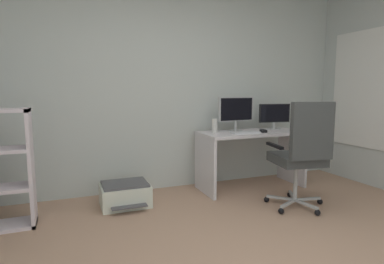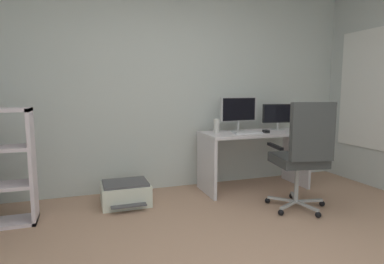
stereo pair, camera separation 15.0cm
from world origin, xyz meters
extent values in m
cube|color=silver|center=(0.00, 2.30, 1.37)|extent=(5.24, 0.10, 2.74)
cube|color=white|center=(2.62, 1.37, 1.25)|extent=(0.01, 1.19, 1.44)
cube|color=white|center=(2.61, 1.37, 1.25)|extent=(0.02, 1.27, 1.52)
cube|color=silver|center=(1.12, 1.85, 0.71)|extent=(1.31, 0.59, 0.04)
cube|color=silver|center=(0.49, 1.85, 0.34)|extent=(0.04, 0.57, 0.69)
cube|color=silver|center=(1.76, 1.85, 0.34)|extent=(0.04, 0.57, 0.69)
cylinder|color=#B2B5B7|center=(0.95, 1.95, 0.73)|extent=(0.18, 0.18, 0.01)
cylinder|color=#B2B5B7|center=(0.95, 1.95, 0.80)|extent=(0.03, 0.03, 0.13)
cube|color=#B7BABC|center=(0.95, 1.95, 1.00)|extent=(0.50, 0.08, 0.30)
cube|color=black|center=(0.95, 1.93, 1.00)|extent=(0.46, 0.05, 0.28)
cylinder|color=#B2B5B7|center=(1.53, 1.95, 0.73)|extent=(0.18, 0.18, 0.01)
cylinder|color=#B2B5B7|center=(1.53, 1.95, 0.78)|extent=(0.03, 0.03, 0.09)
cube|color=black|center=(1.53, 1.95, 0.94)|extent=(0.43, 0.10, 0.24)
cube|color=black|center=(1.53, 1.93, 0.94)|extent=(0.39, 0.07, 0.22)
cube|color=silver|center=(0.96, 1.73, 0.74)|extent=(0.34, 0.14, 0.02)
cube|color=black|center=(1.21, 1.72, 0.74)|extent=(0.08, 0.11, 0.03)
cylinder|color=silver|center=(0.63, 1.90, 0.81)|extent=(0.07, 0.07, 0.17)
cube|color=#B7BABC|center=(1.35, 1.06, 0.07)|extent=(0.30, 0.09, 0.02)
sphere|color=black|center=(1.50, 1.04, 0.03)|extent=(0.06, 0.06, 0.06)
cube|color=#B7BABC|center=(1.28, 1.22, 0.07)|extent=(0.17, 0.28, 0.02)
sphere|color=black|center=(1.35, 1.36, 0.03)|extent=(0.06, 0.06, 0.06)
cube|color=#B7BABC|center=(1.10, 1.20, 0.07)|extent=(0.23, 0.24, 0.02)
sphere|color=black|center=(1.00, 1.31, 0.03)|extent=(0.06, 0.06, 0.06)
cube|color=#B7BABC|center=(1.07, 1.03, 0.07)|extent=(0.28, 0.16, 0.02)
sphere|color=black|center=(0.93, 0.96, 0.03)|extent=(0.06, 0.06, 0.06)
cube|color=#B7BABC|center=(1.22, 0.94, 0.07)|extent=(0.07, 0.30, 0.02)
sphere|color=black|center=(1.24, 0.79, 0.03)|extent=(0.06, 0.06, 0.06)
cylinder|color=#B7BABC|center=(1.20, 1.09, 0.27)|extent=(0.04, 0.04, 0.40)
cube|color=#3D4141|center=(1.20, 1.09, 0.52)|extent=(0.55, 0.55, 0.10)
cube|color=#3D4141|center=(1.15, 0.83, 0.85)|extent=(0.43, 0.15, 0.56)
cube|color=black|center=(0.96, 1.14, 0.67)|extent=(0.10, 0.33, 0.03)
cube|color=black|center=(1.45, 1.04, 0.67)|extent=(0.10, 0.33, 0.03)
cube|color=silver|center=(-1.36, 1.62, 0.54)|extent=(0.03, 0.30, 1.08)
cube|color=silver|center=(-0.49, 1.79, 0.11)|extent=(0.51, 0.40, 0.23)
cube|color=#4C4C51|center=(-0.49, 1.79, 0.24)|extent=(0.47, 0.37, 0.02)
cube|color=#4C4C51|center=(-0.49, 1.55, 0.07)|extent=(0.36, 0.10, 0.01)
camera|label=1|loc=(-1.04, -1.58, 1.24)|focal=29.91mm
camera|label=2|loc=(-0.90, -1.63, 1.24)|focal=29.91mm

